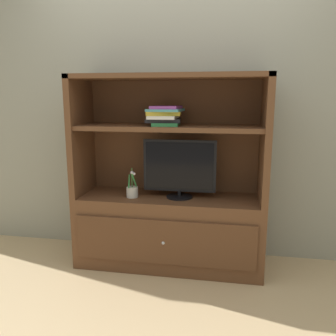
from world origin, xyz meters
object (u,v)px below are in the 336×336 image
Objects in this scene: tv_monitor at (179,168)px; magazine_stack at (165,116)px; potted_plant at (132,191)px; media_console at (169,208)px.

tv_monitor is 0.43m from magazine_stack.
tv_monitor is 2.40× the size of potted_plant.
magazine_stack is (-0.04, -0.00, 0.76)m from media_console.
potted_plant is at bearing -165.03° from media_console.
tv_monitor is 1.67× the size of magazine_stack.
media_console is at bearing 5.89° from magazine_stack.
media_console reaches higher than magazine_stack.
magazine_stack reaches higher than potted_plant.
tv_monitor is at bearing -8.38° from magazine_stack.
magazine_stack is at bearing 16.17° from potted_plant.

